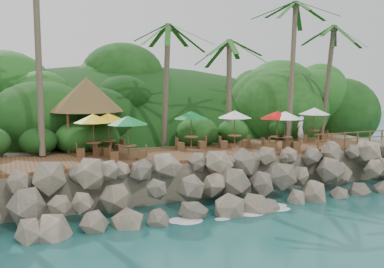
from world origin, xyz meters
name	(u,v)px	position (x,y,z in m)	size (l,w,h in m)	color
ground	(240,215)	(0.00, 0.00, 0.00)	(140.00, 140.00, 0.00)	#19514F
land_base	(145,149)	(0.00, 16.00, 1.05)	(32.00, 25.20, 2.10)	gray
jungle_hill	(123,148)	(0.00, 23.50, 0.00)	(44.80, 28.00, 15.40)	#143811
seawall	(222,184)	(0.00, 2.00, 1.15)	(29.00, 4.00, 2.30)	gray
terrace	(192,153)	(0.00, 6.00, 2.20)	(26.00, 5.00, 0.20)	brown
jungle_foliage	(148,163)	(0.00, 15.00, 0.00)	(44.00, 16.00, 12.00)	#143811
foam_line	(237,213)	(0.00, 0.30, 0.03)	(25.20, 0.80, 0.06)	white
palapa	(87,94)	(-5.65, 9.92, 5.79)	(4.71, 4.71, 4.60)	brown
dining_clusters	(189,119)	(-0.27, 5.80, 4.33)	(23.98, 5.06, 2.45)	brown
railing	(351,138)	(10.53, 3.65, 2.91)	(6.10, 0.10, 1.00)	brown
waiter	(300,129)	(8.65, 6.60, 3.24)	(0.68, 0.45, 1.88)	silver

